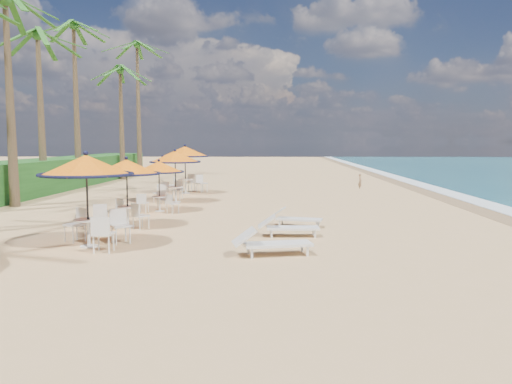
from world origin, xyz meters
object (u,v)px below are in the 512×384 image
station_2 (159,173)px  station_0 (88,177)px  station_3 (174,163)px  station_1 (125,175)px  station_4 (185,157)px  lounger_near (270,242)px  lounger_mid (286,226)px  lounger_far (294,218)px

station_2 → station_0: bearing=-92.3°
station_0 → station_2: station_0 is taller
station_2 → station_3: size_ratio=0.85×
station_2 → station_3: bearing=91.1°
station_1 → station_4: 10.80m
station_3 → lounger_near: bearing=-67.0°
lounger_near → station_2: bearing=107.6°
lounger_near → lounger_mid: bearing=66.4°
lounger_near → lounger_far: lounger_near is taller
station_0 → lounger_far: bearing=31.8°
lounger_near → station_4: bearing=94.8°
station_4 → lounger_near: station_4 is taller
station_4 → station_2: bearing=-88.2°
lounger_far → station_0: bearing=-135.4°
lounger_mid → station_0: bearing=-165.4°
station_1 → station_3: station_3 is taller
station_4 → lounger_far: station_4 is taller
station_4 → lounger_far: (5.53, -10.48, -1.67)m
station_1 → station_0: bearing=-90.5°
station_1 → station_4: bearing=89.9°
lounger_mid → lounger_near: bearing=-103.2°
station_2 → lounger_near: (4.56, -7.69, -1.22)m
lounger_near → lounger_far: size_ratio=1.13×
station_0 → station_3: bearing=88.8°
station_2 → lounger_mid: station_2 is taller
station_2 → lounger_mid: size_ratio=1.15×
station_0 → station_4: size_ratio=0.96×
lounger_near → station_1: bearing=127.1°
station_0 → lounger_far: (5.58, 3.45, -1.59)m
station_3 → lounger_mid: bearing=-58.7°
station_0 → lounger_near: bearing=-10.2°
lounger_mid → lounger_far: (0.28, 1.80, -0.01)m
station_2 → station_4: station_4 is taller
lounger_far → station_2: bearing=160.5°
station_2 → lounger_far: bearing=-32.4°
lounger_near → station_0: bearing=156.7°
station_1 → station_2: bearing=86.3°
lounger_near → station_3: bearing=99.9°
station_4 → lounger_far: 11.96m
station_1 → lounger_near: size_ratio=1.13×
station_1 → station_3: bearing=88.5°
station_1 → lounger_far: size_ratio=1.28×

